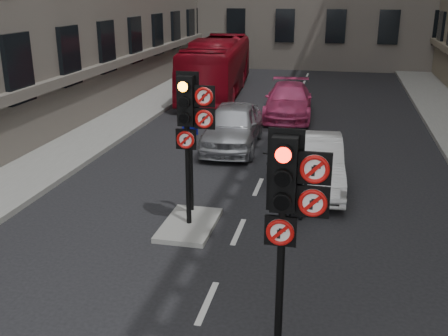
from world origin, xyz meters
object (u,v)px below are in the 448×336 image
at_px(car_pink, 288,101).
at_px(info_sign, 191,154).
at_px(car_silver, 233,126).
at_px(car_white, 314,163).
at_px(signal_near, 289,199).
at_px(motorcyclist, 295,185).
at_px(bus_red, 217,67).
at_px(motorcycle, 272,164).
at_px(signal_far, 190,117).

height_order(car_pink, info_sign, info_sign).
xyz_separation_m(car_silver, car_white, (3.04, -3.35, -0.07)).
relative_size(signal_near, car_silver, 0.77).
height_order(car_silver, motorcyclist, motorcyclist).
distance_m(signal_near, car_silver, 11.31).
distance_m(car_pink, motorcyclist, 10.91).
height_order(car_pink, motorcyclist, motorcyclist).
xyz_separation_m(car_pink, motorcyclist, (1.25, -10.84, 0.15)).
distance_m(bus_red, info_sign, 15.88).
bearing_deg(car_white, motorcycle, 160.16).
bearing_deg(car_silver, info_sign, -91.24).
bearing_deg(signal_near, bus_red, 105.93).
bearing_deg(bus_red, info_sign, -83.83).
bearing_deg(car_silver, motorcyclist, -67.51).
relative_size(bus_red, info_sign, 4.55).
bearing_deg(signal_far, info_sign, 106.17).
relative_size(signal_far, car_silver, 0.77).
bearing_deg(signal_far, motorcyclist, 25.13).
bearing_deg(car_white, car_pink, 95.87).
distance_m(motorcyclist, info_sign, 2.65).
distance_m(car_silver, bus_red, 10.00).
bearing_deg(signal_near, motorcyclist, 93.28).
distance_m(signal_far, info_sign, 1.33).
xyz_separation_m(car_white, motorcycle, (-1.23, 0.33, -0.24)).
relative_size(car_white, motorcyclist, 2.54).
distance_m(signal_near, car_white, 7.64).
bearing_deg(signal_near, info_sign, 120.71).
height_order(motorcyclist, info_sign, info_sign).
height_order(bus_red, info_sign, bus_red).
height_order(signal_far, motorcyclist, signal_far).
bearing_deg(signal_far, car_pink, 84.93).
xyz_separation_m(signal_near, car_pink, (-1.54, 15.92, -1.87)).
xyz_separation_m(motorcycle, motorcyclist, (0.89, -2.65, 0.38)).
relative_size(signal_far, motorcycle, 2.21).
height_order(car_white, car_pink, car_white).
distance_m(bus_red, motorcyclist, 16.22).
relative_size(bus_red, motorcycle, 6.51).
height_order(signal_far, bus_red, signal_far).
relative_size(car_white, info_sign, 1.89).
relative_size(signal_far, bus_red, 0.34).
distance_m(car_white, info_sign, 4.01).
bearing_deg(signal_near, signal_far, 123.02).
bearing_deg(bus_red, car_white, -70.34).
height_order(signal_near, motorcyclist, signal_near).
distance_m(car_white, bus_red, 14.21).
bearing_deg(car_white, signal_near, -95.02).
distance_m(signal_near, info_sign, 5.59).
relative_size(signal_far, car_pink, 0.72).
xyz_separation_m(car_white, car_pink, (-1.59, 8.52, -0.01)).
relative_size(car_white, bus_red, 0.42).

